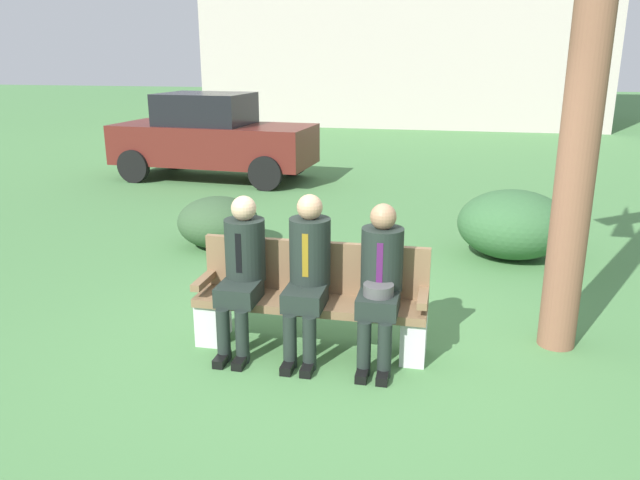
{
  "coord_description": "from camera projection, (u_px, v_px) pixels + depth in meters",
  "views": [
    {
      "loc": [
        0.95,
        -4.81,
        2.43
      ],
      "look_at": [
        -0.14,
        0.33,
        0.85
      ],
      "focal_mm": 35.05,
      "sensor_mm": 36.0,
      "label": 1
    }
  ],
  "objects": [
    {
      "name": "park_bench",
      "position": [
        312.0,
        300.0,
        5.28
      ],
      "size": [
        1.95,
        0.44,
        0.9
      ],
      "color": "brown",
      "rests_on": "ground"
    },
    {
      "name": "ground_plane",
      "position": [
        328.0,
        346.0,
        5.39
      ],
      "size": [
        80.0,
        80.0,
        0.0
      ],
      "primitive_type": "plane",
      "color": "#4A7E45"
    },
    {
      "name": "shrub_near_bench",
      "position": [
        218.0,
        222.0,
        8.06
      ],
      "size": [
        1.06,
        0.97,
        0.66
      ],
      "primitive_type": "ellipsoid",
      "color": "#345131",
      "rests_on": "ground"
    },
    {
      "name": "shrub_mid_lawn",
      "position": [
        513.0,
        224.0,
        7.63
      ],
      "size": [
        1.34,
        1.23,
        0.84
      ],
      "primitive_type": "ellipsoid",
      "color": "#346237",
      "rests_on": "ground"
    },
    {
      "name": "seated_man_left",
      "position": [
        242.0,
        266.0,
        5.19
      ],
      "size": [
        0.34,
        0.72,
        1.3
      ],
      "color": "#1E2823",
      "rests_on": "ground"
    },
    {
      "name": "parked_car_near",
      "position": [
        212.0,
        137.0,
        12.31
      ],
      "size": [
        4.0,
        1.93,
        1.68
      ],
      "color": "#591E19",
      "rests_on": "ground"
    },
    {
      "name": "seated_man_middle",
      "position": [
        308.0,
        268.0,
        5.08
      ],
      "size": [
        0.34,
        0.72,
        1.34
      ],
      "color": "#1E2823",
      "rests_on": "ground"
    },
    {
      "name": "seated_man_right",
      "position": [
        380.0,
        277.0,
        4.96
      ],
      "size": [
        0.34,
        0.72,
        1.3
      ],
      "color": "#1E2823",
      "rests_on": "ground"
    }
  ]
}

